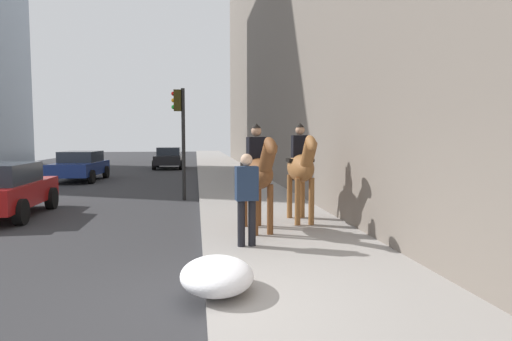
{
  "coord_description": "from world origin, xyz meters",
  "views": [
    {
      "loc": [
        -5.14,
        0.11,
        2.11
      ],
      "look_at": [
        4.0,
        -1.19,
        1.4
      ],
      "focal_mm": 30.07,
      "sensor_mm": 36.0,
      "label": 1
    }
  ],
  "objects_px": {
    "mounted_horse_near": "(258,171)",
    "car_mid_lane": "(0,189)",
    "car_far_lane": "(169,158)",
    "pedestrian_greeting": "(247,193)",
    "traffic_light_near_curb": "(181,125)",
    "car_near_lane": "(80,165)",
    "mounted_horse_far": "(301,167)"
  },
  "relations": [
    {
      "from": "mounted_horse_near",
      "to": "car_mid_lane",
      "type": "distance_m",
      "value": 7.13
    },
    {
      "from": "mounted_horse_near",
      "to": "car_far_lane",
      "type": "distance_m",
      "value": 21.02
    },
    {
      "from": "pedestrian_greeting",
      "to": "car_mid_lane",
      "type": "xyz_separation_m",
      "value": [
        4.31,
        6.01,
        -0.33
      ]
    },
    {
      "from": "car_mid_lane",
      "to": "traffic_light_near_curb",
      "type": "xyz_separation_m",
      "value": [
        2.52,
        -4.61,
        1.75
      ]
    },
    {
      "from": "mounted_horse_near",
      "to": "car_mid_lane",
      "type": "bearing_deg",
      "value": -122.87
    },
    {
      "from": "mounted_horse_near",
      "to": "car_near_lane",
      "type": "relative_size",
      "value": 0.53
    },
    {
      "from": "mounted_horse_near",
      "to": "mounted_horse_far",
      "type": "xyz_separation_m",
      "value": [
        0.86,
        -1.15,
        0.04
      ]
    },
    {
      "from": "car_mid_lane",
      "to": "car_far_lane",
      "type": "height_order",
      "value": "same"
    },
    {
      "from": "mounted_horse_near",
      "to": "car_far_lane",
      "type": "height_order",
      "value": "mounted_horse_near"
    },
    {
      "from": "car_mid_lane",
      "to": "pedestrian_greeting",
      "type": "bearing_deg",
      "value": -126.62
    },
    {
      "from": "car_near_lane",
      "to": "mounted_horse_far",
      "type": "bearing_deg",
      "value": 36.39
    },
    {
      "from": "pedestrian_greeting",
      "to": "traffic_light_near_curb",
      "type": "relative_size",
      "value": 0.45
    },
    {
      "from": "traffic_light_near_curb",
      "to": "car_far_lane",
      "type": "bearing_deg",
      "value": 4.99
    },
    {
      "from": "mounted_horse_far",
      "to": "traffic_light_near_curb",
      "type": "height_order",
      "value": "traffic_light_near_curb"
    },
    {
      "from": "car_far_lane",
      "to": "mounted_horse_near",
      "type": "bearing_deg",
      "value": 8.72
    },
    {
      "from": "car_far_lane",
      "to": "traffic_light_near_curb",
      "type": "relative_size",
      "value": 1.08
    },
    {
      "from": "mounted_horse_near",
      "to": "car_far_lane",
      "type": "relative_size",
      "value": 0.57
    },
    {
      "from": "mounted_horse_near",
      "to": "pedestrian_greeting",
      "type": "bearing_deg",
      "value": -24.68
    },
    {
      "from": "car_mid_lane",
      "to": "mounted_horse_near",
      "type": "bearing_deg",
      "value": -116.68
    },
    {
      "from": "car_far_lane",
      "to": "car_near_lane",
      "type": "bearing_deg",
      "value": -25.39
    },
    {
      "from": "mounted_horse_far",
      "to": "car_mid_lane",
      "type": "distance_m",
      "value": 7.9
    },
    {
      "from": "car_far_lane",
      "to": "car_mid_lane",
      "type": "bearing_deg",
      "value": -10.33
    },
    {
      "from": "car_far_lane",
      "to": "traffic_light_near_curb",
      "type": "bearing_deg",
      "value": 5.19
    },
    {
      "from": "car_near_lane",
      "to": "car_mid_lane",
      "type": "bearing_deg",
      "value": 5.5
    },
    {
      "from": "mounted_horse_far",
      "to": "car_far_lane",
      "type": "bearing_deg",
      "value": -167.09
    },
    {
      "from": "mounted_horse_far",
      "to": "car_far_lane",
      "type": "xyz_separation_m",
      "value": [
        19.92,
        4.26,
        -0.69
      ]
    },
    {
      "from": "car_near_lane",
      "to": "car_far_lane",
      "type": "bearing_deg",
      "value": 157.11
    },
    {
      "from": "mounted_horse_near",
      "to": "car_far_lane",
      "type": "xyz_separation_m",
      "value": [
        20.78,
        3.11,
        -0.66
      ]
    },
    {
      "from": "mounted_horse_far",
      "to": "car_far_lane",
      "type": "distance_m",
      "value": 20.38
    },
    {
      "from": "car_far_lane",
      "to": "traffic_light_near_curb",
      "type": "xyz_separation_m",
      "value": [
        -15.18,
        -1.33,
        1.77
      ]
    },
    {
      "from": "mounted_horse_far",
      "to": "car_mid_lane",
      "type": "bearing_deg",
      "value": -105.58
    },
    {
      "from": "pedestrian_greeting",
      "to": "traffic_light_near_curb",
      "type": "xyz_separation_m",
      "value": [
        6.83,
        1.4,
        1.41
      ]
    }
  ]
}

